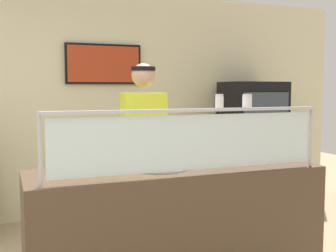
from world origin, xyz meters
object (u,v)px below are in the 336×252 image
(pizza_server, at_px, (164,164))
(parmesan_shaker, at_px, (219,102))
(pizza_tray, at_px, (159,166))
(drink_fridge, at_px, (252,145))
(worker_figure, at_px, (144,148))
(pepper_flake_shaker, at_px, (247,102))

(pizza_server, bearing_deg, parmesan_shaker, -55.94)
(pizza_tray, xyz_separation_m, drink_fridge, (1.94, 1.79, -0.15))
(parmesan_shaker, height_order, drink_fridge, drink_fridge)
(parmesan_shaker, height_order, worker_figure, worker_figure)
(parmesan_shaker, distance_m, worker_figure, 1.13)
(pizza_tray, bearing_deg, pizza_server, -31.50)
(pepper_flake_shaker, bearing_deg, worker_figure, 112.97)
(pizza_server, relative_size, pepper_flake_shaker, 2.91)
(drink_fridge, bearing_deg, pizza_server, -136.49)
(pizza_tray, height_order, drink_fridge, drink_fridge)
(pizza_tray, height_order, parmesan_shaker, parmesan_shaker)
(pizza_tray, xyz_separation_m, worker_figure, (0.12, 0.71, 0.04))
(pepper_flake_shaker, xyz_separation_m, drink_fridge, (1.39, 2.10, -0.63))
(pizza_tray, bearing_deg, pepper_flake_shaker, -29.51)
(pizza_server, height_order, drink_fridge, drink_fridge)
(pizza_tray, xyz_separation_m, pizza_server, (0.03, -0.02, 0.02))
(parmesan_shaker, height_order, pepper_flake_shaker, same)
(pizza_tray, bearing_deg, parmesan_shaker, -43.34)
(parmesan_shaker, bearing_deg, worker_figure, 101.72)
(worker_figure, xyz_separation_m, drink_fridge, (1.82, 1.09, -0.19))
(pizza_tray, bearing_deg, worker_figure, 80.44)
(pizza_server, relative_size, worker_figure, 0.16)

